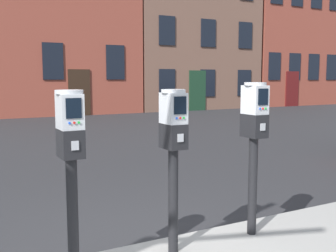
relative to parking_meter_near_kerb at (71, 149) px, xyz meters
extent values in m
cylinder|color=black|center=(0.00, 0.00, -0.55)|extent=(0.09, 0.09, 0.96)
cube|color=black|center=(0.00, 0.00, 0.05)|extent=(0.17, 0.24, 0.22)
cube|color=#A5A8AD|center=(0.00, -0.13, 0.05)|extent=(0.06, 0.01, 0.07)
cube|color=#B7BABF|center=(0.00, 0.00, 0.30)|extent=(0.17, 0.23, 0.27)
cube|color=black|center=(0.00, -0.12, 0.33)|extent=(0.12, 0.01, 0.15)
cylinder|color=blue|center=(-0.03, -0.12, 0.22)|extent=(0.02, 0.01, 0.02)
cylinder|color=red|center=(0.00, -0.12, 0.22)|extent=(0.02, 0.01, 0.02)
cylinder|color=green|center=(0.04, -0.12, 0.22)|extent=(0.02, 0.01, 0.02)
cylinder|color=#B7BABF|center=(0.00, 0.00, 0.45)|extent=(0.22, 0.22, 0.03)
cylinder|color=black|center=(0.92, 0.00, -0.55)|extent=(0.09, 0.09, 0.96)
cube|color=black|center=(0.92, 0.00, 0.04)|extent=(0.17, 0.24, 0.22)
cube|color=#A5A8AD|center=(0.92, -0.13, 0.04)|extent=(0.06, 0.01, 0.07)
cube|color=#B7BABF|center=(0.92, 0.00, 0.29)|extent=(0.17, 0.23, 0.27)
cube|color=black|center=(0.92, -0.12, 0.32)|extent=(0.12, 0.01, 0.15)
cylinder|color=blue|center=(0.88, -0.12, 0.21)|extent=(0.02, 0.01, 0.02)
cylinder|color=red|center=(0.92, -0.12, 0.21)|extent=(0.02, 0.01, 0.02)
cylinder|color=green|center=(0.95, -0.12, 0.21)|extent=(0.02, 0.01, 0.02)
cylinder|color=#B7BABF|center=(0.92, 0.00, 0.44)|extent=(0.22, 0.22, 0.03)
cylinder|color=black|center=(1.83, 0.00, -0.53)|extent=(0.09, 0.09, 1.00)
cube|color=black|center=(1.83, 0.00, 0.08)|extent=(0.17, 0.24, 0.23)
cube|color=#A5A8AD|center=(1.83, -0.13, 0.08)|extent=(0.06, 0.01, 0.07)
cube|color=#B7BABF|center=(1.83, 0.00, 0.34)|extent=(0.17, 0.23, 0.28)
cube|color=black|center=(1.83, -0.12, 0.37)|extent=(0.12, 0.01, 0.16)
cylinder|color=blue|center=(1.80, -0.12, 0.26)|extent=(0.02, 0.01, 0.02)
cylinder|color=red|center=(1.83, -0.12, 0.26)|extent=(0.02, 0.01, 0.02)
cylinder|color=green|center=(1.87, -0.12, 0.26)|extent=(0.02, 0.01, 0.02)
cylinder|color=#B7BABF|center=(1.83, 0.00, 0.50)|extent=(0.22, 0.22, 0.03)
cube|color=black|center=(3.13, 14.95, 1.27)|extent=(0.90, 0.06, 1.60)
cube|color=black|center=(6.02, 14.95, 1.27)|extent=(0.90, 0.06, 1.60)
cube|color=black|center=(4.27, 14.95, -0.12)|extent=(1.00, 0.07, 2.10)
cube|color=brown|center=(11.23, 18.01, 4.06)|extent=(7.37, 6.07, 10.46)
cube|color=black|center=(8.77, 14.95, 0.27)|extent=(0.90, 0.06, 1.44)
cube|color=black|center=(11.23, 14.95, 0.27)|extent=(0.90, 0.06, 1.44)
cube|color=black|center=(13.68, 14.95, 0.27)|extent=(0.90, 0.06, 1.44)
cube|color=black|center=(8.77, 14.95, 2.88)|extent=(0.90, 0.06, 1.44)
cube|color=black|center=(11.23, 14.95, 2.88)|extent=(0.90, 0.06, 1.44)
cube|color=black|center=(13.68, 14.95, 2.88)|extent=(0.90, 0.06, 1.44)
cube|color=#193823|center=(10.58, 14.95, -0.12)|extent=(1.00, 0.07, 2.10)
cube|color=brown|center=(18.30, 17.86, 5.34)|extent=(6.43, 5.77, 13.02)
cube|color=black|center=(15.89, 14.95, 1.22)|extent=(0.88, 0.06, 1.60)
cube|color=black|center=(17.50, 14.95, 1.22)|extent=(0.88, 0.06, 1.60)
cube|color=black|center=(19.10, 14.95, 1.22)|extent=(0.88, 0.06, 1.60)
cube|color=black|center=(20.71, 14.95, 1.22)|extent=(0.88, 0.06, 1.60)
cube|color=#591414|center=(17.34, 14.95, -0.12)|extent=(1.00, 0.07, 2.10)
camera|label=1|loc=(-0.79, -3.09, 0.56)|focal=43.06mm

